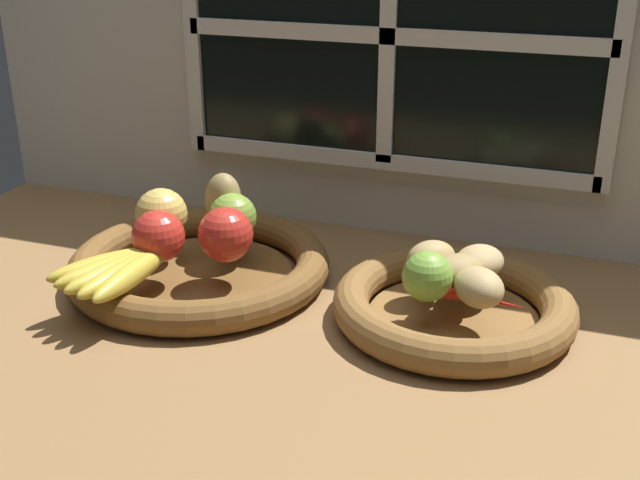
{
  "coord_description": "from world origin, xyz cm",
  "views": [
    {
      "loc": [
        30.9,
        -87.34,
        48.84
      ],
      "look_at": [
        -1.44,
        2.32,
        8.58
      ],
      "focal_mm": 44.95,
      "sensor_mm": 36.0,
      "label": 1
    }
  ],
  "objects_px": {
    "lime_near": "(427,276)",
    "chili_pepper": "(467,296)",
    "fruit_bowl_left": "(200,266)",
    "fruit_bowl_right": "(454,306)",
    "apple_red_front": "(158,236)",
    "pear_brown": "(224,202)",
    "potato_small": "(479,287)",
    "apple_red_right": "(226,234)",
    "potato_large": "(456,272)",
    "apple_green_back": "(233,217)",
    "banana_bunch_front": "(120,269)",
    "potato_oblong": "(431,258)",
    "potato_back": "(479,262)",
    "apple_golden_left": "(161,214)"
  },
  "relations": [
    {
      "from": "potato_large",
      "to": "fruit_bowl_right",
      "type": "bearing_deg",
      "value": 0.0
    },
    {
      "from": "pear_brown",
      "to": "potato_small",
      "type": "xyz_separation_m",
      "value": [
        0.39,
        -0.11,
        -0.02
      ]
    },
    {
      "from": "apple_golden_left",
      "to": "chili_pepper",
      "type": "bearing_deg",
      "value": -7.31
    },
    {
      "from": "fruit_bowl_left",
      "to": "fruit_bowl_right",
      "type": "distance_m",
      "value": 0.36
    },
    {
      "from": "apple_golden_left",
      "to": "potato_oblong",
      "type": "xyz_separation_m",
      "value": [
        0.39,
        0.01,
        -0.01
      ]
    },
    {
      "from": "apple_red_right",
      "to": "potato_back",
      "type": "xyz_separation_m",
      "value": [
        0.33,
        0.06,
        -0.02
      ]
    },
    {
      "from": "lime_near",
      "to": "potato_small",
      "type": "bearing_deg",
      "value": 6.67
    },
    {
      "from": "chili_pepper",
      "to": "fruit_bowl_right",
      "type": "bearing_deg",
      "value": 125.48
    },
    {
      "from": "potato_large",
      "to": "potato_oblong",
      "type": "height_order",
      "value": "same"
    },
    {
      "from": "apple_red_right",
      "to": "lime_near",
      "type": "xyz_separation_m",
      "value": [
        0.28,
        -0.02,
        -0.01
      ]
    },
    {
      "from": "lime_near",
      "to": "chili_pepper",
      "type": "distance_m",
      "value": 0.05
    },
    {
      "from": "apple_red_right",
      "to": "potato_oblong",
      "type": "distance_m",
      "value": 0.27
    },
    {
      "from": "potato_large",
      "to": "potato_oblong",
      "type": "bearing_deg",
      "value": 142.13
    },
    {
      "from": "fruit_bowl_left",
      "to": "apple_red_right",
      "type": "distance_m",
      "value": 0.08
    },
    {
      "from": "fruit_bowl_right",
      "to": "potato_large",
      "type": "height_order",
      "value": "potato_large"
    },
    {
      "from": "potato_back",
      "to": "lime_near",
      "type": "distance_m",
      "value": 0.1
    },
    {
      "from": "apple_red_front",
      "to": "potato_back",
      "type": "distance_m",
      "value": 0.42
    },
    {
      "from": "lime_near",
      "to": "chili_pepper",
      "type": "relative_size",
      "value": 0.44
    },
    {
      "from": "fruit_bowl_left",
      "to": "fruit_bowl_right",
      "type": "xyz_separation_m",
      "value": [
        0.36,
        0.0,
        0.0
      ]
    },
    {
      "from": "fruit_bowl_right",
      "to": "potato_large",
      "type": "distance_m",
      "value": 0.05
    },
    {
      "from": "potato_oblong",
      "to": "potato_back",
      "type": "relative_size",
      "value": 0.93
    },
    {
      "from": "potato_small",
      "to": "potato_large",
      "type": "bearing_deg",
      "value": 135.0
    },
    {
      "from": "fruit_bowl_left",
      "to": "apple_red_right",
      "type": "xyz_separation_m",
      "value": [
        0.05,
        -0.02,
        0.06
      ]
    },
    {
      "from": "potato_back",
      "to": "chili_pepper",
      "type": "height_order",
      "value": "potato_back"
    },
    {
      "from": "banana_bunch_front",
      "to": "potato_large",
      "type": "bearing_deg",
      "value": 16.45
    },
    {
      "from": "potato_small",
      "to": "chili_pepper",
      "type": "distance_m",
      "value": 0.02
    },
    {
      "from": "fruit_bowl_right",
      "to": "chili_pepper",
      "type": "height_order",
      "value": "chili_pepper"
    },
    {
      "from": "fruit_bowl_right",
      "to": "apple_golden_left",
      "type": "height_order",
      "value": "apple_golden_left"
    },
    {
      "from": "pear_brown",
      "to": "potato_large",
      "type": "xyz_separation_m",
      "value": [
        0.35,
        -0.08,
        -0.02
      ]
    },
    {
      "from": "fruit_bowl_left",
      "to": "potato_back",
      "type": "bearing_deg",
      "value": 6.99
    },
    {
      "from": "apple_red_front",
      "to": "banana_bunch_front",
      "type": "bearing_deg",
      "value": -103.42
    },
    {
      "from": "apple_red_right",
      "to": "banana_bunch_front",
      "type": "bearing_deg",
      "value": -134.33
    },
    {
      "from": "fruit_bowl_right",
      "to": "apple_golden_left",
      "type": "xyz_separation_m",
      "value": [
        -0.42,
        0.02,
        0.06
      ]
    },
    {
      "from": "potato_large",
      "to": "lime_near",
      "type": "xyz_separation_m",
      "value": [
        -0.03,
        -0.04,
        0.01
      ]
    },
    {
      "from": "fruit_bowl_right",
      "to": "apple_red_right",
      "type": "relative_size",
      "value": 4.13
    },
    {
      "from": "fruit_bowl_left",
      "to": "potato_oblong",
      "type": "relative_size",
      "value": 5.44
    },
    {
      "from": "apple_golden_left",
      "to": "lime_near",
      "type": "xyz_separation_m",
      "value": [
        0.4,
        -0.06,
        -0.01
      ]
    },
    {
      "from": "pear_brown",
      "to": "potato_small",
      "type": "distance_m",
      "value": 0.4
    },
    {
      "from": "banana_bunch_front",
      "to": "potato_large",
      "type": "height_order",
      "value": "potato_large"
    },
    {
      "from": "apple_golden_left",
      "to": "pear_brown",
      "type": "height_order",
      "value": "pear_brown"
    },
    {
      "from": "banana_bunch_front",
      "to": "potato_large",
      "type": "distance_m",
      "value": 0.42
    },
    {
      "from": "apple_red_right",
      "to": "chili_pepper",
      "type": "xyz_separation_m",
      "value": [
        0.33,
        -0.02,
        -0.03
      ]
    },
    {
      "from": "potato_oblong",
      "to": "apple_red_right",
      "type": "bearing_deg",
      "value": -169.99
    },
    {
      "from": "apple_red_front",
      "to": "pear_brown",
      "type": "distance_m",
      "value": 0.13
    },
    {
      "from": "apple_red_front",
      "to": "apple_green_back",
      "type": "bearing_deg",
      "value": 58.98
    },
    {
      "from": "banana_bunch_front",
      "to": "chili_pepper",
      "type": "bearing_deg",
      "value": 10.92
    },
    {
      "from": "apple_red_front",
      "to": "apple_golden_left",
      "type": "height_order",
      "value": "apple_golden_left"
    },
    {
      "from": "apple_red_front",
      "to": "chili_pepper",
      "type": "xyz_separation_m",
      "value": [
        0.41,
        0.01,
        -0.02
      ]
    },
    {
      "from": "fruit_bowl_right",
      "to": "apple_red_front",
      "type": "relative_size",
      "value": 4.32
    },
    {
      "from": "apple_red_front",
      "to": "pear_brown",
      "type": "relative_size",
      "value": 0.8
    }
  ]
}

